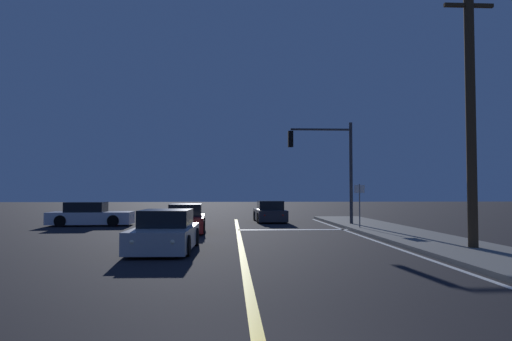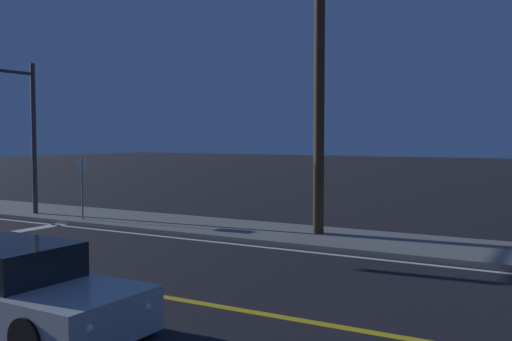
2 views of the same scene
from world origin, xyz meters
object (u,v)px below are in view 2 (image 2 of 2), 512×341
(car_parked_curb_silver, at_px, (16,291))
(street_sign_corner, at_px, (82,179))
(utility_pole_right, at_px, (319,74))
(traffic_signal_near_right, at_px, (4,114))

(car_parked_curb_silver, xyz_separation_m, street_sign_corner, (8.60, 7.47, 0.98))
(car_parked_curb_silver, height_order, utility_pole_right, utility_pole_right)
(traffic_signal_near_right, bearing_deg, street_sign_corner, 109.14)
(car_parked_curb_silver, relative_size, traffic_signal_near_right, 0.78)
(utility_pole_right, height_order, street_sign_corner, utility_pole_right)
(utility_pole_right, bearing_deg, street_sign_corner, 99.46)
(utility_pole_right, bearing_deg, car_parked_curb_silver, 174.64)
(car_parked_curb_silver, xyz_separation_m, utility_pole_right, (10.00, -0.94, 4.36))
(car_parked_curb_silver, bearing_deg, traffic_signal_near_right, -125.23)
(utility_pole_right, xyz_separation_m, street_sign_corner, (-1.40, 8.41, -3.38))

